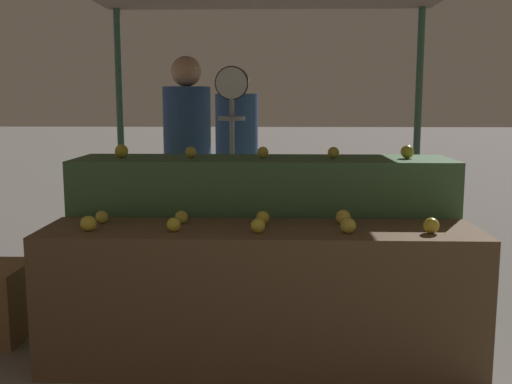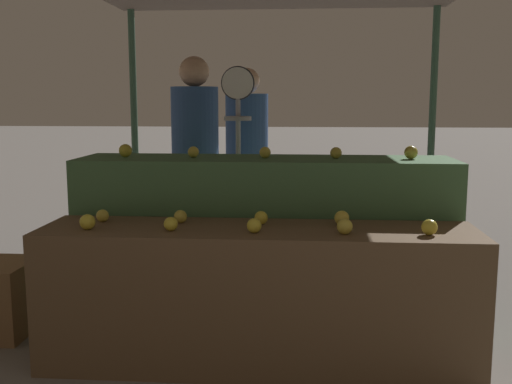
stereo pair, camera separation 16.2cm
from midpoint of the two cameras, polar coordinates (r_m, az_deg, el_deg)
The scene contains 20 objects.
ground_plane at distance 3.45m, azimuth -0.99°, elevation -15.97°, with size 60.00×60.00×0.00m, color slate.
display_counter_front at distance 3.31m, azimuth -1.01°, elevation -9.94°, with size 2.35×0.55×0.76m, color brown.
display_counter_back at distance 3.84m, azimuth -0.57°, elevation -4.82°, with size 2.35×0.55×1.08m, color #4C7A4C.
apple_front_0 at distance 3.27m, azimuth -17.05°, elevation -2.89°, with size 0.08×0.08×0.08m, color gold.
apple_front_1 at distance 3.16m, azimuth -9.31°, elevation -3.10°, with size 0.07×0.07×0.07m, color gold.
apple_front_2 at distance 3.09m, azimuth -1.31°, elevation -3.23°, with size 0.08×0.08×0.08m, color gold.
apple_front_3 at distance 3.10m, azimuth 7.29°, elevation -3.20°, with size 0.08×0.08×0.08m, color gold.
apple_front_4 at distance 3.19m, azimuth 14.96°, elevation -3.11°, with size 0.08×0.08×0.08m, color gold.
apple_front_5 at distance 3.46m, azimuth -15.77°, elevation -2.32°, with size 0.07×0.07×0.07m, color gold.
apple_front_6 at distance 3.35m, azimuth -8.49°, elevation -2.40°, with size 0.07×0.07×0.07m, color gold.
apple_front_7 at distance 3.30m, azimuth -0.75°, elevation -2.47°, with size 0.07×0.07×0.07m, color gold.
apple_front_8 at distance 3.32m, azimuth 6.92°, elevation -2.41°, with size 0.08×0.08×0.08m, color yellow.
apple_back_0 at distance 3.88m, azimuth -13.86°, elevation 3.80°, with size 0.08×0.08×0.08m, color gold.
apple_back_1 at distance 3.79m, azimuth -7.46°, elevation 3.77°, with size 0.07×0.07×0.07m, color gold.
apple_back_2 at distance 3.74m, azimuth -0.63°, elevation 3.79°, with size 0.07×0.07×0.07m, color gold.
apple_back_3 at distance 3.75m, azimuth 6.17°, elevation 3.76°, with size 0.07×0.07×0.07m, color gold.
apple_back_4 at distance 3.82m, azimuth 13.04°, elevation 3.75°, with size 0.08×0.08×0.08m, color gold.
produce_scale at distance 4.39m, azimuth -3.38°, elevation 5.62°, with size 0.24×0.20×1.69m.
person_vendor_at_scale at distance 4.75m, azimuth -7.51°, elevation 3.67°, with size 0.42×0.42×1.78m.
person_customer_left at distance 5.40m, azimuth -2.70°, elevation 3.94°, with size 0.43×0.43×1.73m.
Camera 1 is at (0.08, -3.14, 1.44)m, focal length 42.00 mm.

